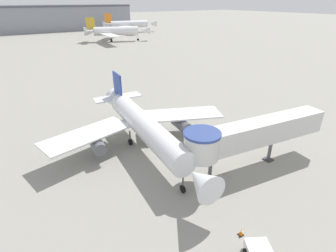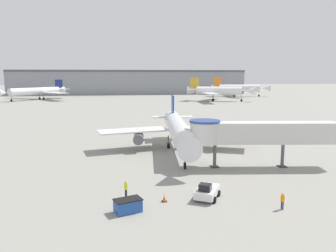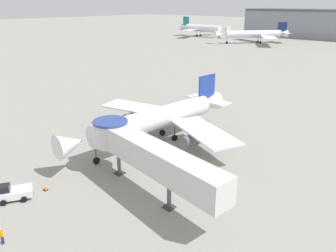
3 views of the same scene
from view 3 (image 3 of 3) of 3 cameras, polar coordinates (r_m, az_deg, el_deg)
name	(u,v)px [view 3 (image 3 of 3)]	position (r m, az deg, el deg)	size (l,w,h in m)	color
ground_plane	(148,147)	(46.99, -3.54, -3.65)	(800.00, 800.00, 0.00)	gray
main_airplane	(159,118)	(47.51, -1.57, 1.35)	(26.98, 28.73, 8.46)	silver
jet_bridge	(143,152)	(34.46, -4.32, -4.46)	(19.77, 5.64, 6.42)	silver
pushback_tug_white	(13,193)	(38.49, -25.37, -10.43)	(3.40, 4.03, 1.74)	silver
traffic_cone_near_nose	(45,187)	(38.94, -20.61, -9.96)	(0.46, 0.46, 0.76)	black
ground_crew_marshaller	(1,235)	(32.43, -27.02, -16.54)	(0.30, 0.36, 1.61)	#1E2338
background_jet_navy_tail	(255,34)	(176.35, 14.92, 15.21)	(33.88, 33.73, 10.13)	silver
background_jet_teal_tail	(202,28)	(205.20, 5.93, 16.58)	(34.28, 34.62, 11.23)	silver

